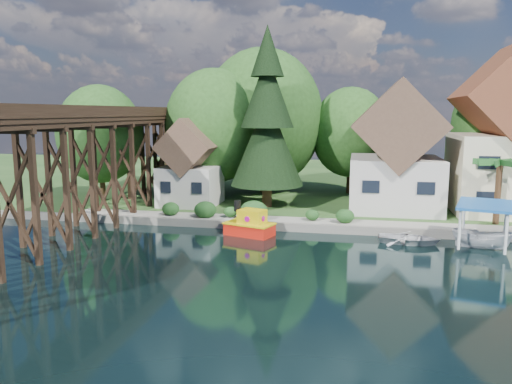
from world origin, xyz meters
The scene contains 15 objects.
ground centered at (0.00, 0.00, 0.00)m, with size 140.00×140.00×0.00m, color black.
bank centered at (0.00, 34.00, 0.25)m, with size 140.00×52.00×0.50m, color #25461C.
seawall centered at (4.00, 8.00, 0.31)m, with size 60.00×0.40×0.62m, color slate.
promenade centered at (6.00, 9.30, 0.53)m, with size 50.00×2.60×0.06m, color gray.
trestle_bridge centered at (-16.00, 5.17, 5.35)m, with size 4.12×44.18×9.30m.
house_left centered at (7.00, 16.00, 5.14)m, with size 7.64×8.64×11.02m.
house_center centered at (16.00, 16.50, 6.42)m, with size 8.65×9.18×13.89m.
shed centered at (-11.00, 14.50, 3.83)m, with size 5.09×5.40×7.85m.
bg_trees centered at (1.00, 21.25, 7.29)m, with size 49.90×13.30×10.57m.
shrubs centered at (-4.60, 9.26, 1.23)m, with size 15.76×2.47×1.70m.
conifer centered at (-4.02, 14.92, 8.07)m, with size 6.38×6.38×15.72m.
palm_tree centered at (14.15, 11.32, 5.03)m, with size 4.00×4.00×5.19m.
tugboat centered at (-3.70, 6.20, 0.76)m, with size 3.91×2.91×2.53m.
boat_white_a centered at (7.41, 6.15, 0.42)m, with size 2.92×4.08×0.85m, color silver.
boat_canopy centered at (11.97, 5.74, 1.29)m, with size 4.26×5.31×3.00m.
Camera 1 is at (3.73, -28.27, 8.85)m, focal length 35.00 mm.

